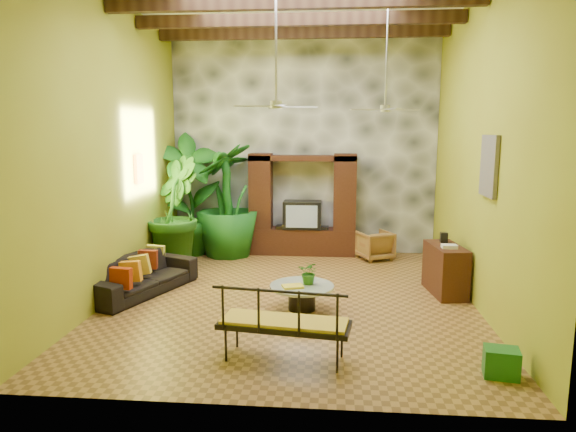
# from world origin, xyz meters

# --- Properties ---
(ground) EXTENTS (7.00, 7.00, 0.00)m
(ground) POSITION_xyz_m (0.00, 0.00, 0.00)
(ground) COLOR brown
(ground) RESTS_ON ground
(back_wall) EXTENTS (6.00, 0.02, 5.00)m
(back_wall) POSITION_xyz_m (0.00, 3.50, 2.50)
(back_wall) COLOR olive
(back_wall) RESTS_ON ground
(left_wall) EXTENTS (0.02, 7.00, 5.00)m
(left_wall) POSITION_xyz_m (-3.00, 0.00, 2.50)
(left_wall) COLOR olive
(left_wall) RESTS_ON ground
(right_wall) EXTENTS (0.02, 7.00, 5.00)m
(right_wall) POSITION_xyz_m (3.00, 0.00, 2.50)
(right_wall) COLOR olive
(right_wall) RESTS_ON ground
(stone_accent_wall) EXTENTS (5.98, 0.10, 4.98)m
(stone_accent_wall) POSITION_xyz_m (0.00, 3.44, 2.50)
(stone_accent_wall) COLOR #3C4045
(stone_accent_wall) RESTS_ON ground
(ceiling_beams) EXTENTS (5.95, 5.36, 0.22)m
(ceiling_beams) POSITION_xyz_m (0.00, 0.00, 4.78)
(ceiling_beams) COLOR #311D0F
(ceiling_beams) RESTS_ON ceiling
(entertainment_center) EXTENTS (2.40, 0.55, 2.30)m
(entertainment_center) POSITION_xyz_m (0.00, 3.14, 0.97)
(entertainment_center) COLOR #33160E
(entertainment_center) RESTS_ON ground
(ceiling_fan_front) EXTENTS (1.28, 1.28, 1.86)m
(ceiling_fan_front) POSITION_xyz_m (-0.20, -0.40, 3.40)
(ceiling_fan_front) COLOR #AFAFB4
(ceiling_fan_front) RESTS_ON ceiling
(ceiling_fan_back) EXTENTS (1.28, 1.28, 1.86)m
(ceiling_fan_back) POSITION_xyz_m (1.60, 1.20, 3.40)
(ceiling_fan_back) COLOR #AFAFB4
(ceiling_fan_back) RESTS_ON ceiling
(wall_art_mask) EXTENTS (0.06, 0.32, 0.55)m
(wall_art_mask) POSITION_xyz_m (-2.96, 1.00, 2.10)
(wall_art_mask) COLOR gold
(wall_art_mask) RESTS_ON left_wall
(wall_art_painting) EXTENTS (0.06, 0.70, 0.90)m
(wall_art_painting) POSITION_xyz_m (2.96, -0.60, 2.30)
(wall_art_painting) COLOR #2A599B
(wall_art_painting) RESTS_ON right_wall
(sofa) EXTENTS (1.59, 2.35, 0.64)m
(sofa) POSITION_xyz_m (-2.65, 0.03, 0.32)
(sofa) COLOR black
(sofa) RESTS_ON ground
(wicker_armchair) EXTENTS (0.90, 0.91, 0.63)m
(wicker_armchair) POSITION_xyz_m (1.62, 2.79, 0.31)
(wicker_armchair) COLOR brown
(wicker_armchair) RESTS_ON ground
(tall_plant_a) EXTENTS (1.75, 1.54, 2.77)m
(tall_plant_a) POSITION_xyz_m (-2.52, 2.82, 1.39)
(tall_plant_a) COLOR #1A6019
(tall_plant_a) RESTS_ON ground
(tall_plant_b) EXTENTS (1.31, 1.48, 2.29)m
(tall_plant_b) POSITION_xyz_m (-2.61, 1.85, 1.15)
(tall_plant_b) COLOR #205917
(tall_plant_b) RESTS_ON ground
(tall_plant_c) EXTENTS (1.78, 1.78, 2.53)m
(tall_plant_c) POSITION_xyz_m (-1.66, 2.86, 1.26)
(tall_plant_c) COLOR #1A651C
(tall_plant_c) RESTS_ON ground
(coffee_table) EXTENTS (1.02, 1.02, 0.40)m
(coffee_table) POSITION_xyz_m (0.22, -0.56, 0.26)
(coffee_table) COLOR black
(coffee_table) RESTS_ON ground
(centerpiece_plant) EXTENTS (0.40, 0.37, 0.37)m
(centerpiece_plant) POSITION_xyz_m (0.33, -0.48, 0.59)
(centerpiece_plant) COLOR #29651A
(centerpiece_plant) RESTS_ON coffee_table
(yellow_tray) EXTENTS (0.37, 0.31, 0.03)m
(yellow_tray) POSITION_xyz_m (0.08, -0.69, 0.42)
(yellow_tray) COLOR yellow
(yellow_tray) RESTS_ON coffee_table
(iron_bench) EXTENTS (1.68, 0.80, 0.57)m
(iron_bench) POSITION_xyz_m (0.11, -2.45, 0.53)
(iron_bench) COLOR black
(iron_bench) RESTS_ON ground
(side_console) EXTENTS (0.62, 1.13, 0.86)m
(side_console) POSITION_xyz_m (2.65, 0.46, 0.43)
(side_console) COLOR #391C12
(side_console) RESTS_ON ground
(green_bin) EXTENTS (0.43, 0.35, 0.34)m
(green_bin) POSITION_xyz_m (2.65, -2.61, 0.17)
(green_bin) COLOR #1C6A1F
(green_bin) RESTS_ON ground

